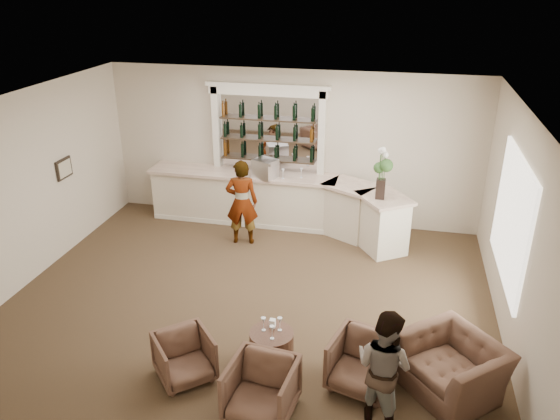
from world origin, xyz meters
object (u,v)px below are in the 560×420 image
object	(u,v)px
guest	(384,367)
armchair_left	(184,357)
armchair_center	(261,390)
flower_vase	(382,170)
armchair_far	(452,367)
bar_counter	(279,202)
cocktail_table	(272,347)
espresso_machine	(265,169)
sommelier	(242,202)
armchair_right	(362,363)

from	to	relation	value
guest	armchair_left	distance (m)	2.66
armchair_center	flower_vase	xyz separation A→B (m)	(1.13, 4.70, 1.34)
guest	armchair_center	bearing A→B (deg)	42.05
armchair_far	flower_vase	world-z (taller)	flower_vase
armchair_left	flower_vase	distance (m)	5.05
bar_counter	armchair_center	world-z (taller)	bar_counter
cocktail_table	flower_vase	world-z (taller)	flower_vase
armchair_center	espresso_machine	xyz separation A→B (m)	(-1.28, 5.32, 0.96)
cocktail_table	armchair_left	xyz separation A→B (m)	(-1.07, -0.56, 0.08)
guest	armchair_center	xyz separation A→B (m)	(-1.45, -0.26, -0.40)
cocktail_table	armchair_center	distance (m)	1.00
armchair_left	espresso_machine	world-z (taller)	espresso_machine
cocktail_table	armchair_center	bearing A→B (deg)	-83.87
sommelier	armchair_right	distance (m)	4.66
guest	cocktail_table	bearing A→B (deg)	6.84
guest	armchair_left	world-z (taller)	guest
armchair_left	armchair_right	world-z (taller)	armchair_right
armchair_left	armchair_center	world-z (taller)	armchair_center
espresso_machine	armchair_left	bearing A→B (deg)	-64.60
armchair_center	bar_counter	bearing A→B (deg)	107.11
armchair_right	bar_counter	bearing A→B (deg)	130.43
armchair_right	espresso_machine	size ratio (longest dim) A/B	1.80
sommelier	guest	bearing A→B (deg)	114.61
bar_counter	espresso_machine	xyz separation A→B (m)	(-0.28, -0.09, 0.76)
armchair_left	armchair_center	xyz separation A→B (m)	(1.18, -0.42, 0.04)
cocktail_table	armchair_far	world-z (taller)	armchair_far
bar_counter	cocktail_table	bearing A→B (deg)	-78.58
armchair_center	armchair_right	size ratio (longest dim) A/B	1.01
cocktail_table	armchair_far	bearing A→B (deg)	-0.85
bar_counter	sommelier	distance (m)	1.09
sommelier	armchair_far	size ratio (longest dim) A/B	1.49
sommelier	cocktail_table	bearing A→B (deg)	101.74
guest	bar_counter	bearing A→B (deg)	-32.88
armchair_right	armchair_far	xyz separation A→B (m)	(1.15, 0.17, 0.01)
sommelier	flower_vase	world-z (taller)	flower_vase
cocktail_table	armchair_left	size ratio (longest dim) A/B	0.85
bar_counter	armchair_far	size ratio (longest dim) A/B	4.85
armchair_right	flower_vase	size ratio (longest dim) A/B	0.80
guest	armchair_far	size ratio (longest dim) A/B	1.31
cocktail_table	sommelier	size ratio (longest dim) A/B	0.35
armchair_right	armchair_far	size ratio (longest dim) A/B	0.69
guest	armchair_right	bearing A→B (deg)	-30.25
bar_counter	armchair_far	xyz separation A→B (m)	(3.32, -4.46, -0.19)
armchair_center	espresso_machine	world-z (taller)	espresso_machine
guest	armchair_far	xyz separation A→B (m)	(0.88, 0.68, -0.39)
armchair_center	cocktail_table	bearing A→B (deg)	102.77
sommelier	armchair_left	xyz separation A→B (m)	(0.38, -4.10, -0.55)
espresso_machine	flower_vase	world-z (taller)	flower_vase
armchair_left	flower_vase	bearing A→B (deg)	20.30
flower_vase	armchair_far	bearing A→B (deg)	-72.30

